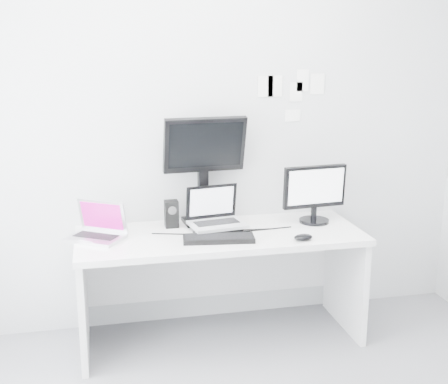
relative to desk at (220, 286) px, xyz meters
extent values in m
plane|color=silver|center=(0.00, 0.35, 0.99)|extent=(3.60, 0.00, 3.60)
cube|color=white|center=(0.00, 0.00, 0.00)|extent=(1.80, 0.70, 0.73)
cube|color=#B7B8BC|center=(-0.78, 0.03, 0.49)|extent=(0.41, 0.38, 0.24)
cube|color=black|center=(-0.28, 0.19, 0.45)|extent=(0.11, 0.11, 0.18)
cube|color=#B1B4B9|center=(-0.01, 0.06, 0.51)|extent=(0.38, 0.32, 0.29)
cube|color=black|center=(-0.05, 0.25, 0.73)|extent=(0.55, 0.23, 0.73)
cube|color=black|center=(0.66, 0.09, 0.57)|extent=(0.46, 0.24, 0.40)
cube|color=black|center=(-0.04, -0.15, 0.38)|extent=(0.45, 0.21, 0.03)
ellipsoid|color=black|center=(0.46, -0.26, 0.38)|extent=(0.13, 0.09, 0.04)
cube|color=white|center=(0.45, 0.34, 1.26)|extent=(0.10, 0.00, 0.14)
cube|color=white|center=(0.60, 0.34, 1.22)|extent=(0.09, 0.00, 0.13)
cube|color=white|center=(0.75, 0.34, 1.26)|extent=(0.10, 0.00, 0.14)
cube|color=white|center=(0.58, 0.34, 1.05)|extent=(0.11, 0.00, 0.08)
cube|color=white|center=(0.64, 0.34, 1.29)|extent=(0.08, 0.00, 0.14)
cube|color=white|center=(0.38, 0.34, 1.26)|extent=(0.11, 0.00, 0.14)
camera|label=1|loc=(-0.74, -3.46, 1.51)|focal=46.92mm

